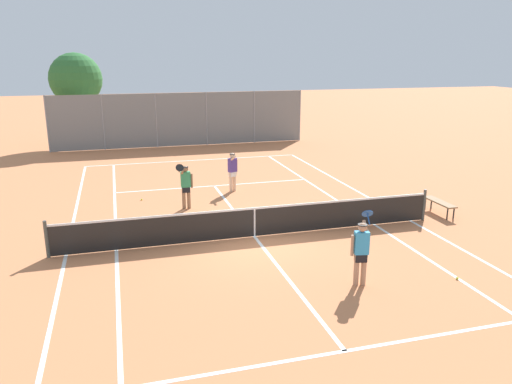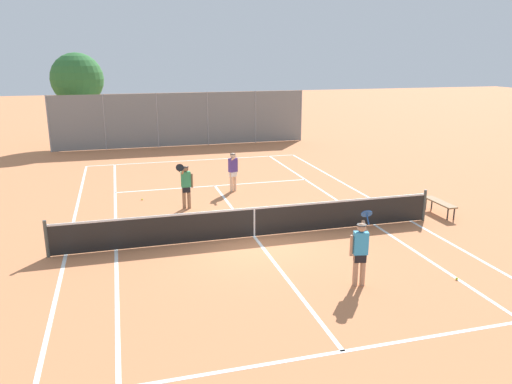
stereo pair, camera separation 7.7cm
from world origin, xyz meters
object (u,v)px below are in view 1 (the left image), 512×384
Objects in this scene: loose_tennis_ball_0 at (142,199)px; player_far_right at (233,170)px; loose_tennis_ball_1 at (457,278)px; tree_behind_left at (75,80)px; tennis_net at (255,221)px; player_near_side at (361,249)px; player_far_left at (186,184)px; courtside_bench at (440,203)px.

player_far_right is at bearing 5.35° from loose_tennis_ball_0.
tree_behind_left is (-10.11, 22.85, 3.89)m from loose_tennis_ball_1.
tennis_net is 4.22m from player_near_side.
tree_behind_left is at bearing 116.58° from player_far_right.
player_far_left is 2.89m from player_far_right.
tree_behind_left reaches higher than loose_tennis_ball_1.
tennis_net is at bearing -176.49° from courtside_bench.
tennis_net is at bearing 112.07° from player_near_side.
player_far_left is 9.67m from loose_tennis_ball_1.
tennis_net is at bearing 133.48° from loose_tennis_ball_1.
player_far_right is at bearing 96.20° from player_near_side.
loose_tennis_ball_1 is at bearing -52.27° from loose_tennis_ball_0.
player_far_left is at bearing 126.21° from loose_tennis_ball_1.
player_near_side reaches higher than player_far_right.
loose_tennis_ball_0 is at bearing -77.89° from tree_behind_left.
tree_behind_left is (-7.61, 22.44, 3.00)m from player_near_side.
player_far_left is 9.02m from courtside_bench.
tennis_net is 8.00× the size of courtside_bench.
player_far_right is 15.06m from tree_behind_left.
loose_tennis_ball_0 is at bearing 117.85° from player_near_side.
tennis_net is 5.92m from loose_tennis_ball_0.
tennis_net is 7.50× the size of player_far_right.
player_near_side is 1.11× the size of player_far_right.
player_far_right is at bearing 141.94° from courtside_bench.
loose_tennis_ball_0 is 0.01× the size of tree_behind_left.
courtside_bench is 0.27× the size of tree_behind_left.
player_far_right reaches higher than loose_tennis_ball_1.
courtside_bench is (6.87, 0.42, -0.10)m from tennis_net.
loose_tennis_ball_0 is 14.39m from tree_behind_left.
tennis_net is at bearing -58.04° from loose_tennis_ball_0.
loose_tennis_ball_0 is at bearing 134.48° from player_far_left.
loose_tennis_ball_1 is 25.29m from tree_behind_left.
loose_tennis_ball_1 is at bearing -9.41° from player_near_side.
courtside_bench is 22.53m from tree_behind_left.
player_far_left is at bearing 160.28° from courtside_bench.
player_near_side is (1.58, -3.89, 0.42)m from tennis_net.
courtside_bench is at bearing 3.51° from tennis_net.
tennis_net reaches higher than courtside_bench.
courtside_bench is (8.48, -3.04, -0.52)m from player_far_left.
tree_behind_left is (-2.90, 13.54, 3.89)m from loose_tennis_ball_0.
player_far_left is at bearing -138.99° from player_far_right.
player_far_right is 24.24× the size of loose_tennis_ball_0.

